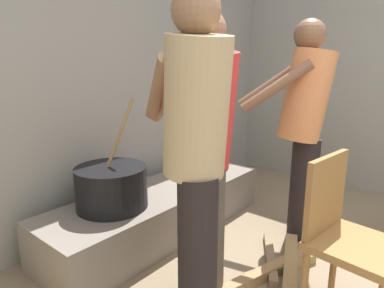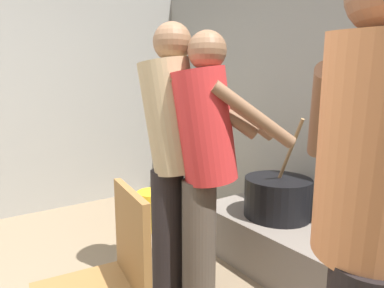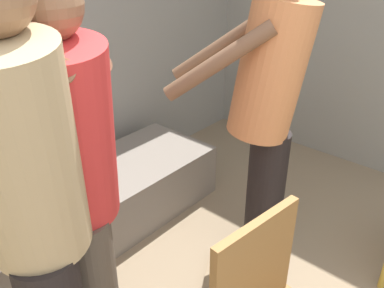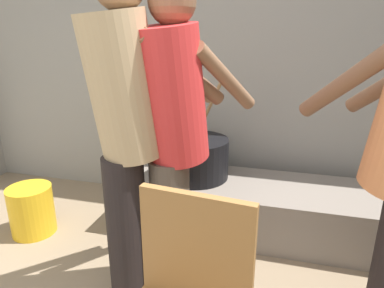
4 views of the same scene
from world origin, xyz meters
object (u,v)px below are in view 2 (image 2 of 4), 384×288
(bucket_yellow_plastic, at_px, (153,209))
(cook_in_orange_shirt, at_px, (370,210))
(cooking_pot_main, at_px, (277,197))
(cook_in_red_shirt, at_px, (205,156))
(chair_brown_wood, at_px, (104,288))
(cook_in_tan_shirt, at_px, (172,146))

(bucket_yellow_plastic, bearing_deg, cook_in_orange_shirt, -11.31)
(cooking_pot_main, distance_m, cook_in_orange_shirt, 1.45)
(cook_in_orange_shirt, height_order, cook_in_red_shirt, cook_in_orange_shirt)
(cooking_pot_main, relative_size, chair_brown_wood, 0.84)
(cooking_pot_main, bearing_deg, cook_in_orange_shirt, -40.40)
(cook_in_tan_shirt, xyz_separation_m, chair_brown_wood, (0.44, -0.59, -0.45))
(cook_in_tan_shirt, relative_size, chair_brown_wood, 1.88)
(cook_in_orange_shirt, bearing_deg, cooking_pot_main, 139.60)
(cooking_pot_main, height_order, cook_in_orange_shirt, cook_in_orange_shirt)
(cook_in_red_shirt, height_order, bucket_yellow_plastic, cook_in_red_shirt)
(cook_in_tan_shirt, relative_size, bucket_yellow_plastic, 4.76)
(cooking_pot_main, bearing_deg, cook_in_tan_shirt, -97.76)
(cook_in_red_shirt, distance_m, chair_brown_wood, 0.84)
(cook_in_orange_shirt, height_order, cook_in_tan_shirt, cook_in_tan_shirt)
(chair_brown_wood, relative_size, bucket_yellow_plastic, 2.54)
(chair_brown_wood, bearing_deg, cook_in_orange_shirt, 36.12)
(cook_in_red_shirt, relative_size, chair_brown_wood, 1.80)
(cooking_pot_main, relative_size, cook_in_red_shirt, 0.47)
(cook_in_tan_shirt, bearing_deg, chair_brown_wood, -53.42)
(cook_in_orange_shirt, xyz_separation_m, chair_brown_wood, (-0.73, -0.53, -0.43))
(cook_in_orange_shirt, height_order, chair_brown_wood, cook_in_orange_shirt)
(cook_in_tan_shirt, distance_m, chair_brown_wood, 0.87)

